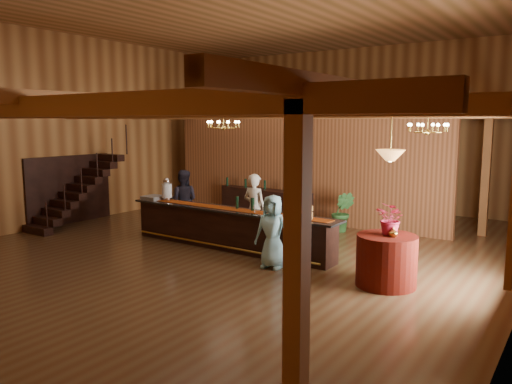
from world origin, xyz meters
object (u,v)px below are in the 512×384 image
Objects in this scene: bartender at (255,209)px; guest at (272,232)px; staff_second at (183,200)px; backbar_shelf at (265,204)px; chandelier_left at (223,124)px; chandelier_right at (428,128)px; pendant_lamp at (390,155)px; round_table at (386,261)px; beverage_dispenser at (167,190)px; raffle_drum at (305,211)px; tasting_bar at (229,228)px; floor_plant at (343,212)px.

guest is at bearing 138.07° from bartender.
guest is at bearing 127.74° from staff_second.
chandelier_left is at bearing -70.37° from backbar_shelf.
pendant_lamp is (-0.15, -1.75, -0.47)m from chandelier_right.
round_table is at bearing -29.19° from backbar_shelf.
bartender is at bearing 161.76° from pendant_lamp.
backbar_shelf is 2.17× the size of guest.
beverage_dispenser reaches higher than guest.
guest is at bearing -120.78° from raffle_drum.
tasting_bar is 2.64m from chandelier_left.
beverage_dispenser is at bearing 173.93° from pendant_lamp.
guest reaches higher than round_table.
tasting_bar is 5.16× the size of floor_plant.
bartender reaches higher than staff_second.
round_table is (1.95, -0.47, -0.65)m from raffle_drum.
tasting_bar is at bearing 129.02° from staff_second.
bartender is (1.54, -2.81, 0.41)m from backbar_shelf.
chandelier_left is 2.28m from bartender.
guest is (3.78, -0.85, -0.48)m from beverage_dispenser.
tasting_bar is at bearing -61.94° from backbar_shelf.
beverage_dispenser is 0.54× the size of floor_plant.
raffle_drum is 0.31× the size of floor_plant.
raffle_drum is 3.42m from chandelier_left.
guest is at bearing -22.67° from tasting_bar.
guest is 1.37× the size of floor_plant.
beverage_dispenser reaches higher than backbar_shelf.
bartender is (-3.76, 1.24, 0.40)m from round_table.
backbar_shelf is at bearing 118.42° from guest.
backbar_shelf is 3.66× the size of pendant_lamp.
tasting_bar is at bearing 172.13° from pendant_lamp.
bartender is at bearing 156.94° from raffle_drum.
pendant_lamp is 0.59× the size of guest.
floor_plant is at bearing 48.07° from chandelier_left.
chandelier_right reaches higher than beverage_dispenser.
chandelier_right is (0.15, 1.75, 2.40)m from round_table.
beverage_dispenser is at bearing 178.72° from tasting_bar.
backbar_shelf is 4.12× the size of chandelier_left.
chandelier_right is at bearing 85.09° from round_table.
chandelier_right reaches higher than raffle_drum.
pendant_lamp is (1.95, -0.47, 1.27)m from raffle_drum.
beverage_dispenser is 0.75× the size of chandelier_right.
backbar_shelf is at bearing 142.63° from round_table.
backbar_shelf is 5.18m from guest.
staff_second is at bearing 160.26° from tasting_bar.
bartender reaches higher than round_table.
chandelier_left and chandelier_right have the same top height.
raffle_drum is at bearing -1.21° from tasting_bar.
floor_plant is (2.75, -0.32, 0.09)m from backbar_shelf.
pendant_lamp reaches higher than bartender.
bartender is at bearing 69.20° from tasting_bar.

